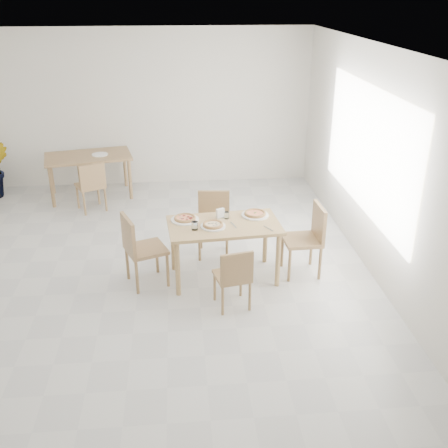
{
  "coord_description": "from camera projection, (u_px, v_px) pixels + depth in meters",
  "views": [
    {
      "loc": [
        0.56,
        -6.02,
        3.4
      ],
      "look_at": [
        1.09,
        -0.2,
        0.75
      ],
      "focal_mm": 42.0,
      "sensor_mm": 36.0,
      "label": 1
    }
  ],
  "objects": [
    {
      "name": "tumbler_b",
      "position": [
        226.0,
        215.0,
        6.56
      ],
      "size": [
        0.07,
        0.07,
        0.09
      ],
      "primitive_type": "cylinder",
      "color": "white",
      "rests_on": "main_table"
    },
    {
      "name": "chair_east",
      "position": [
        309.0,
        235.0,
        6.63
      ],
      "size": [
        0.48,
        0.48,
        0.93
      ],
      "rotation": [
        0.0,
        0.0,
        -1.53
      ],
      "color": "#A47D52",
      "rests_on": "ground"
    },
    {
      "name": "pizza_pepperoni",
      "position": [
        185.0,
        218.0,
        6.5
      ],
      "size": [
        0.35,
        0.35,
        0.03
      ],
      "rotation": [
        0.0,
        0.0,
        -0.37
      ],
      "color": "tan",
      "rests_on": "plate_pepperoni"
    },
    {
      "name": "fork_a",
      "position": [
        268.0,
        229.0,
        6.29
      ],
      "size": [
        0.1,
        0.17,
        0.01
      ],
      "primitive_type": "cube",
      "rotation": [
        0.0,
        0.0,
        0.47
      ],
      "color": "silver",
      "rests_on": "main_table"
    },
    {
      "name": "main_table",
      "position": [
        224.0,
        231.0,
        6.46
      ],
      "size": [
        1.43,
        0.88,
        0.75
      ],
      "rotation": [
        0.0,
        0.0,
        0.08
      ],
      "color": "tan",
      "rests_on": "ground"
    },
    {
      "name": "chair_back_n",
      "position": [
        85.0,
        155.0,
        9.78
      ],
      "size": [
        0.57,
        0.57,
        0.91
      ],
      "rotation": [
        0.0,
        0.0,
        0.33
      ],
      "color": "#A47D52",
      "rests_on": "ground"
    },
    {
      "name": "pizza_margherita",
      "position": [
        255.0,
        213.0,
        6.64
      ],
      "size": [
        0.35,
        0.35,
        0.03
      ],
      "rotation": [
        0.0,
        0.0,
        0.34
      ],
      "color": "tan",
      "rests_on": "plate_margherita"
    },
    {
      "name": "pizza_mushroom",
      "position": [
        213.0,
        224.0,
        6.33
      ],
      "size": [
        0.27,
        0.27,
        0.03
      ],
      "rotation": [
        0.0,
        0.0,
        0.06
      ],
      "color": "tan",
      "rests_on": "plate_mushroom"
    },
    {
      "name": "plate_empty",
      "position": [
        100.0,
        154.0,
        9.04
      ],
      "size": [
        0.27,
        0.27,
        0.02
      ],
      "primitive_type": "cylinder",
      "color": "white",
      "rests_on": "second_table"
    },
    {
      "name": "plate_mushroom",
      "position": [
        213.0,
        226.0,
        6.34
      ],
      "size": [
        0.31,
        0.31,
        0.02
      ],
      "primitive_type": "cylinder",
      "color": "white",
      "rests_on": "main_table"
    },
    {
      "name": "plate_pepperoni",
      "position": [
        185.0,
        220.0,
        6.51
      ],
      "size": [
        0.35,
        0.35,
        0.02
      ],
      "primitive_type": "cylinder",
      "color": "white",
      "rests_on": "main_table"
    },
    {
      "name": "chair_north",
      "position": [
        214.0,
        219.0,
        7.17
      ],
      "size": [
        0.47,
        0.47,
        0.87
      ],
      "rotation": [
        0.0,
        0.0,
        -0.11
      ],
      "color": "#A47D52",
      "rests_on": "ground"
    },
    {
      "name": "room",
      "position": [
        367.0,
        149.0,
        6.72
      ],
      "size": [
        7.28,
        7.0,
        7.0
      ],
      "color": "silver",
      "rests_on": "ground"
    },
    {
      "name": "napkin_holder",
      "position": [
        220.0,
        214.0,
        6.56
      ],
      "size": [
        0.12,
        0.1,
        0.13
      ],
      "rotation": [
        0.0,
        0.0,
        0.44
      ],
      "color": "silver",
      "rests_on": "main_table"
    },
    {
      "name": "fork_b",
      "position": [
        234.0,
        225.0,
        6.38
      ],
      "size": [
        0.07,
        0.19,
        0.01
      ],
      "primitive_type": "cube",
      "rotation": [
        0.0,
        0.0,
        0.26
      ],
      "color": "silver",
      "rests_on": "main_table"
    },
    {
      "name": "plate_margherita",
      "position": [
        255.0,
        215.0,
        6.65
      ],
      "size": [
        0.35,
        0.35,
        0.02
      ],
      "primitive_type": "cylinder",
      "color": "white",
      "rests_on": "main_table"
    },
    {
      "name": "second_table",
      "position": [
        88.0,
        160.0,
        9.07
      ],
      "size": [
        1.58,
        1.1,
        0.75
      ],
      "rotation": [
        0.0,
        0.0,
        0.21
      ],
      "color": "#A47D52",
      "rests_on": "ground"
    },
    {
      "name": "tumbler_a",
      "position": [
        195.0,
        226.0,
        6.25
      ],
      "size": [
        0.08,
        0.08,
        0.1
      ],
      "primitive_type": "cylinder",
      "color": "white",
      "rests_on": "main_table"
    },
    {
      "name": "chair_west",
      "position": [
        139.0,
        246.0,
        6.35
      ],
      "size": [
        0.59,
        0.59,
        0.93
      ],
      "rotation": [
        0.0,
        0.0,
        1.94
      ],
      "color": "#A47D52",
      "rests_on": "ground"
    },
    {
      "name": "chair_back_s",
      "position": [
        91.0,
        183.0,
        8.5
      ],
      "size": [
        0.56,
        0.56,
        0.84
      ],
      "rotation": [
        0.0,
        0.0,
        3.6
      ],
      "color": "#A47D52",
      "rests_on": "ground"
    },
    {
      "name": "chair_south",
      "position": [
        234.0,
        275.0,
        5.89
      ],
      "size": [
        0.45,
        0.45,
        0.77
      ],
      "rotation": [
        0.0,
        0.0,
        3.34
      ],
      "color": "#A47D52",
      "rests_on": "ground"
    }
  ]
}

